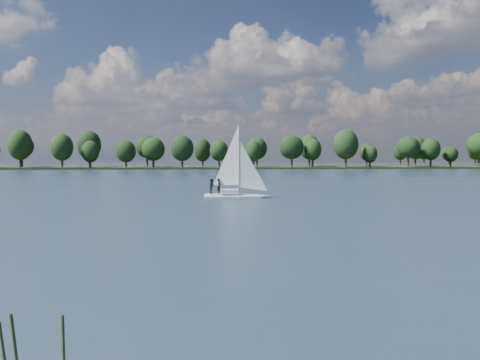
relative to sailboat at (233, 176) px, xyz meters
name	(u,v)px	position (x,y,z in m)	size (l,w,h in m)	color
ground	(244,179)	(6.81, 54.19, -2.60)	(700.00, 700.00, 0.00)	#233342
far_shore	(218,168)	(6.81, 166.19, -2.60)	(660.00, 40.00, 1.50)	black
sailboat	(233,176)	(0.00, 0.00, 0.00)	(7.08, 2.03, 9.30)	silver
treeline	(203,149)	(0.51, 162.09, 5.40)	(563.20, 73.71, 17.74)	black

